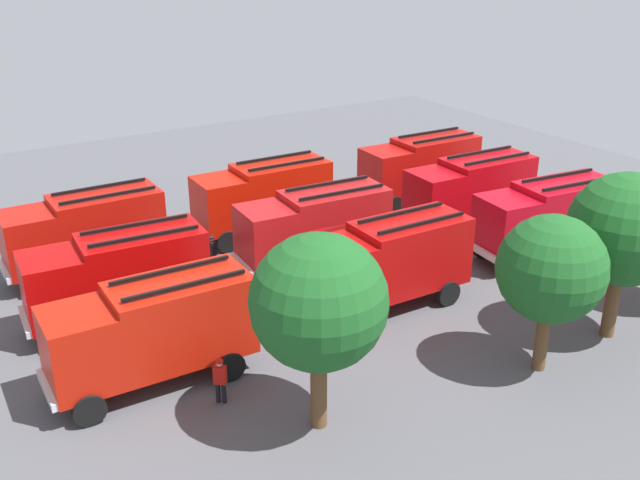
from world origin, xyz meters
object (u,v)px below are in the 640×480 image
Objects in this scene: fire_truck_7 at (389,260)px; fire_truck_8 at (152,328)px; fire_truck_6 at (547,216)px; firefighter_1 at (465,258)px; fire_truck_4 at (314,225)px; traffic_cone_0 at (25,254)px; tree_2 at (551,269)px; fire_truck_0 at (420,165)px; tree_3 at (319,303)px; fire_truck_2 at (85,230)px; firefighter_2 at (220,379)px; fire_truck_5 at (118,274)px; firefighter_0 at (212,252)px; fire_truck_3 at (471,189)px; fire_truck_1 at (263,195)px; tree_1 at (625,230)px.

fire_truck_8 is (10.25, 0.17, 0.00)m from fire_truck_7.
fire_truck_6 reaches higher than firefighter_1.
traffic_cone_0 is at bearing -31.37° from fire_truck_4.
tree_2 is (2.77, 6.99, 2.94)m from firefighter_1.
firefighter_1 is at bearing 63.92° from fire_truck_0.
fire_truck_6 is 1.13× the size of tree_3.
traffic_cone_0 is at bearing -51.90° from fire_truck_2.
firefighter_2 is 4.96m from tree_3.
fire_truck_5 and fire_truck_6 have the same top height.
fire_truck_4 is 1.00× the size of fire_truck_5.
tree_3 is at bearing 24.59° from fire_truck_6.
firefighter_0 is at bearing -98.91° from tree_3.
fire_truck_3 is 10.37m from fire_truck_7.
fire_truck_1 is 1.10× the size of tree_3.
fire_truck_0 is 0.99× the size of fire_truck_5.
tree_1 reaches higher than fire_truck_3.
tree_2 is 8.63m from tree_3.
fire_truck_1 is at bearing 179.67° from fire_truck_2.
fire_truck_8 is 4.43× the size of firefighter_2.
fire_truck_1 and fire_truck_7 have the same top height.
fire_truck_2 is 1.00× the size of fire_truck_8.
fire_truck_3 is at bearing 165.37° from fire_truck_2.
tree_1 is at bearing 79.31° from fire_truck_0.
traffic_cone_0 is at bearing -18.16° from fire_truck_3.
fire_truck_2 and fire_truck_6 have the same top height.
tree_1 is (-1.34, 6.76, 3.43)m from firefighter_1.
fire_truck_7 is 9.83× the size of traffic_cone_0.
tree_1 reaches higher than fire_truck_6.
fire_truck_4 is at bearing -82.00° from fire_truck_7.
tree_2 is (7.66, 6.77, 1.82)m from fire_truck_6.
fire_truck_5 is at bearing -129.88° from firefighter_2.
fire_truck_1 is 16.88m from tree_2.
firefighter_2 is 11.84m from tree_2.
fire_truck_2 is 0.97× the size of fire_truck_6.
tree_2 reaches higher than firefighter_0.
firefighter_0 is (-5.14, -2.53, -1.21)m from fire_truck_5.
fire_truck_5 is 1.02× the size of fire_truck_7.
fire_truck_1 is 10.66m from fire_truck_5.
tree_2 is at bearing 110.07° from firefighter_2.
fire_truck_5 is 5.85m from firefighter_0.
fire_truck_4 reaches higher than traffic_cone_0.
fire_truck_3 is 4.46× the size of firefighter_2.
firefighter_2 reaches higher than traffic_cone_0.
tree_1 reaches higher than fire_truck_1.
tree_2 reaches higher than fire_truck_1.
fire_truck_1 is 14.92m from firefighter_2.
fire_truck_2 is 5.34m from fire_truck_5.
tree_2 is (-6.54, 13.93, 3.03)m from firefighter_0.
fire_truck_5 is (19.39, 4.87, 0.00)m from fire_truck_0.
fire_truck_7 is (9.43, 0.06, 0.00)m from fire_truck_6.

